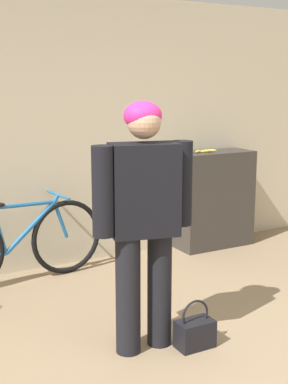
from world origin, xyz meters
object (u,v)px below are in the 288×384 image
Objects in this scene: person at (144,211)px; bicycle at (18,243)px; banana at (205,151)px; handbag at (195,332)px.

person reaches higher than bicycle.
person is at bearing -81.28° from bicycle.
person is 1.74m from bicycle.
banana reaches higher than bicycle.
person is 0.92m from handbag.
person is 1.00× the size of bicycle.
handbag is (-1.35, -1.83, -0.96)m from banana.
person is at bearing -134.69° from banana.
bicycle is 1.91m from handbag.
bicycle is at bearing 117.98° from person.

